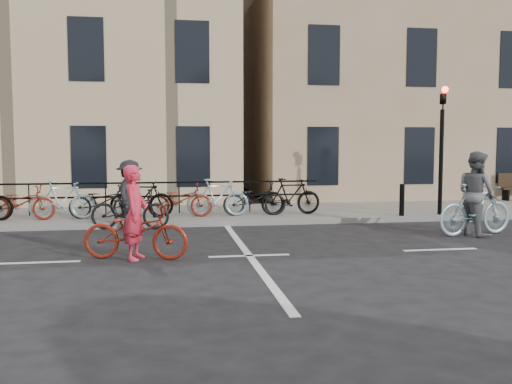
{
  "coord_description": "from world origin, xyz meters",
  "views": [
    {
      "loc": [
        -1.63,
        -10.89,
        2.22
      ],
      "look_at": [
        0.42,
        1.78,
        1.1
      ],
      "focal_mm": 40.0,
      "sensor_mm": 36.0,
      "label": 1
    }
  ],
  "objects": [
    {
      "name": "ground",
      "position": [
        0.0,
        0.0,
        0.0
      ],
      "size": [
        120.0,
        120.0,
        0.0
      ],
      "primitive_type": "plane",
      "color": "black",
      "rests_on": "ground"
    },
    {
      "name": "sidewalk",
      "position": [
        -4.0,
        6.0,
        0.07
      ],
      "size": [
        46.0,
        4.0,
        0.15
      ],
      "primitive_type": "cube",
      "color": "slate",
      "rests_on": "ground"
    },
    {
      "name": "building_east",
      "position": [
        9.0,
        13.0,
        6.15
      ],
      "size": [
        14.0,
        10.0,
        12.0
      ],
      "primitive_type": "cube",
      "color": "#997A5C",
      "rests_on": "sidewalk"
    },
    {
      "name": "traffic_light",
      "position": [
        6.2,
        4.34,
        2.45
      ],
      "size": [
        0.18,
        0.3,
        3.9
      ],
      "color": "black",
      "rests_on": "sidewalk"
    },
    {
      "name": "bollard_east",
      "position": [
        5.0,
        4.25,
        0.6
      ],
      "size": [
        0.14,
        0.14,
        0.9
      ],
      "primitive_type": "cylinder",
      "color": "black",
      "rests_on": "sidewalk"
    },
    {
      "name": "bollard_west",
      "position": [
        7.4,
        4.25,
        0.6
      ],
      "size": [
        0.14,
        0.14,
        0.9
      ],
      "primitive_type": "cylinder",
      "color": "black",
      "rests_on": "sidewalk"
    },
    {
      "name": "parked_bikes",
      "position": [
        -2.82,
        5.04,
        0.65
      ],
      "size": [
        11.45,
        1.23,
        1.05
      ],
      "color": "black",
      "rests_on": "sidewalk"
    },
    {
      "name": "cyclist_pink",
      "position": [
        -2.18,
        0.04,
        0.62
      ],
      "size": [
        2.13,
        1.17,
        1.8
      ],
      "rotation": [
        0.0,
        0.0,
        1.33
      ],
      "color": "maroon",
      "rests_on": "ground"
    },
    {
      "name": "cyclist_grey",
      "position": [
        5.71,
        1.61,
        0.81
      ],
      "size": [
        2.15,
        1.11,
        2.01
      ],
      "rotation": [
        0.0,
        0.0,
        1.77
      ],
      "color": "#8BACB6",
      "rests_on": "ground"
    },
    {
      "name": "cyclist_dark",
      "position": [
        -2.5,
        3.9,
        0.7
      ],
      "size": [
        2.08,
        1.24,
        1.78
      ],
      "rotation": [
        0.0,
        0.0,
        1.42
      ],
      "color": "black",
      "rests_on": "ground"
    }
  ]
}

